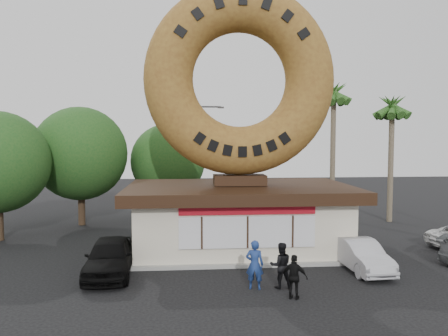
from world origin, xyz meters
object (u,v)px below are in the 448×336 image
giant_donut (240,80)px  person_left (255,265)px  person_center (281,265)px  car_silver (361,255)px  donut_shop (239,215)px  car_black (110,257)px  person_right (294,277)px  street_lamp (198,154)px

giant_donut → person_left: 9.60m
person_center → car_silver: bearing=-153.7°
donut_shop → giant_donut: giant_donut is taller
giant_donut → car_black: size_ratio=2.10×
person_right → giant_donut: bearing=-56.2°
person_center → car_black: bearing=-17.1°
street_lamp → person_left: 16.35m
donut_shop → person_left: bearing=-91.1°
donut_shop → car_black: (-5.82, -3.70, -1.00)m
person_right → car_silver: person_right is taller
donut_shop → car_silver: 6.29m
donut_shop → car_silver: bearing=-39.1°
car_silver → car_black: bearing=175.8°
donut_shop → person_center: (0.90, -5.80, -0.90)m
person_left → giant_donut: bearing=-77.2°
giant_donut → car_black: giant_donut is taller
donut_shop → giant_donut: size_ratio=1.18×
street_lamp → person_center: bearing=-80.1°
street_lamp → car_black: street_lamp is taller
person_center → car_black: person_center is taller
giant_donut → donut_shop: bearing=-90.0°
person_left → person_right: 1.69m
giant_donut → person_right: bearing=-80.9°
person_center → person_right: size_ratio=1.10×
person_left → car_black: size_ratio=0.41×
person_right → car_silver: size_ratio=0.40×
giant_donut → person_left: giant_donut is taller
street_lamp → car_silver: street_lamp is taller
giant_donut → person_left: bearing=-91.1°
donut_shop → street_lamp: (-1.86, 10.02, 2.72)m
donut_shop → street_lamp: street_lamp is taller
donut_shop → person_center: size_ratio=6.47×
person_left → car_silver: person_left is taller
car_black → person_left: bearing=-22.6°
person_left → donut_shop: bearing=-77.2°
person_left → person_center: size_ratio=1.07×
street_lamp → giant_donut: bearing=-79.5°
car_black → donut_shop: bearing=30.4°
street_lamp → person_right: street_lamp is taller
car_silver → street_lamp: bearing=112.5°
street_lamp → car_silver: (6.66, -13.92, -3.84)m
donut_shop → person_left: donut_shop is taller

